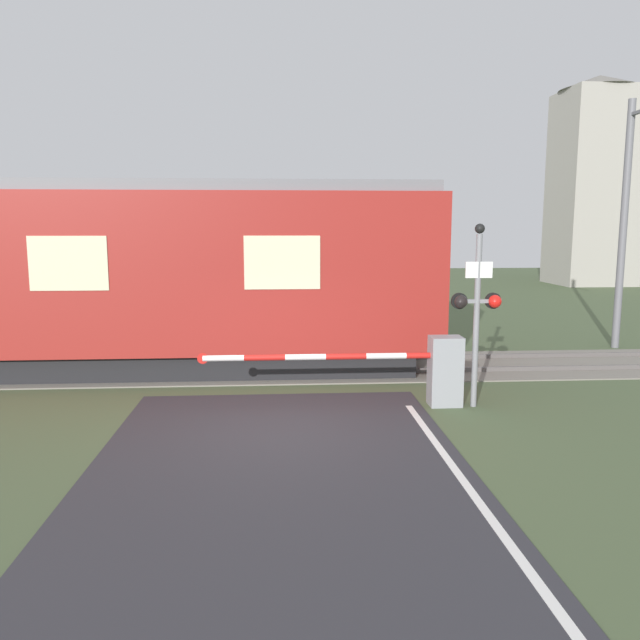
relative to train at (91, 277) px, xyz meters
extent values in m
plane|color=#475638|center=(4.27, -4.35, -2.21)|extent=(80.00, 80.00, 0.00)
cube|color=slate|center=(4.27, 0.00, -2.20)|extent=(36.00, 3.20, 0.03)
cube|color=#595451|center=(4.27, -0.72, -2.13)|extent=(36.00, 0.08, 0.10)
cube|color=#595451|center=(4.27, 0.72, -2.13)|extent=(36.00, 0.08, 0.10)
cube|color=black|center=(0.00, 0.00, -1.91)|extent=(14.61, 2.52, 0.60)
cube|color=maroon|center=(0.00, 0.00, 0.13)|extent=(15.88, 2.96, 3.49)
cube|color=slate|center=(0.00, 0.00, 2.00)|extent=(15.56, 2.73, 0.24)
cube|color=beige|center=(4.37, -1.49, 0.39)|extent=(1.59, 0.02, 1.12)
cube|color=beige|center=(0.00, -1.49, 0.39)|extent=(1.59, 0.02, 1.12)
cube|color=gray|center=(7.40, -3.28, -1.55)|extent=(0.60, 0.44, 1.32)
cylinder|color=gray|center=(7.40, -3.28, -1.25)|extent=(0.16, 0.16, 0.18)
cylinder|color=red|center=(7.03, -3.28, -1.25)|extent=(0.75, 0.11, 0.11)
cylinder|color=white|center=(6.27, -3.28, -1.25)|extent=(0.75, 0.11, 0.11)
cylinder|color=red|center=(5.52, -3.28, -1.25)|extent=(0.75, 0.11, 0.11)
cylinder|color=white|center=(4.77, -3.28, -1.25)|extent=(0.75, 0.11, 0.11)
cylinder|color=red|center=(4.02, -3.28, -1.25)|extent=(0.75, 0.11, 0.11)
cylinder|color=white|center=(3.26, -3.28, -1.25)|extent=(0.75, 0.11, 0.11)
cylinder|color=red|center=(2.89, -3.28, -1.25)|extent=(0.20, 0.02, 0.20)
cylinder|color=gray|center=(7.93, -3.39, -0.61)|extent=(0.11, 0.11, 3.22)
cube|color=gray|center=(7.93, -3.39, -0.22)|extent=(0.76, 0.07, 0.07)
sphere|color=black|center=(7.61, -3.44, -0.22)|extent=(0.24, 0.24, 0.24)
sphere|color=red|center=(8.25, -3.44, -0.22)|extent=(0.24, 0.24, 0.24)
cylinder|color=black|center=(7.61, -3.33, -0.22)|extent=(0.30, 0.06, 0.30)
cylinder|color=black|center=(8.25, -3.33, -0.22)|extent=(0.30, 0.06, 0.30)
cube|color=white|center=(7.93, -3.43, 0.36)|extent=(0.50, 0.02, 0.30)
sphere|color=black|center=(7.93, -3.39, 1.10)|extent=(0.18, 0.18, 0.18)
cylinder|color=slate|center=(13.67, 2.00, 1.14)|extent=(0.20, 0.20, 6.70)
cube|color=#9E998E|center=(22.52, 21.09, 3.29)|extent=(4.06, 4.06, 11.01)
cone|color=slate|center=(22.52, 21.09, 9.20)|extent=(4.47, 4.47, 0.80)
camera|label=1|loc=(4.29, -14.55, 1.13)|focal=35.00mm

